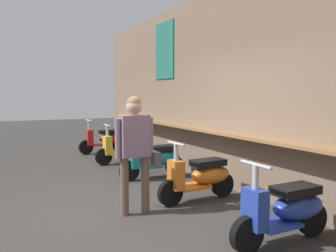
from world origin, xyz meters
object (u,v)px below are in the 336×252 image
Objects in this scene: scooter_blue at (287,209)px; scooter_teal at (156,159)px; scooter_red at (106,139)px; scooter_orange at (202,176)px; scooter_yellow at (127,147)px; shopper_with_handbag at (136,143)px.

scooter_teal is at bearing -90.06° from scooter_blue.
scooter_red and scooter_blue have the same top height.
scooter_orange is (5.11, 0.00, 0.00)m from scooter_red.
scooter_yellow is at bearing 86.54° from scooter_red.
scooter_orange is at bearing -86.29° from shopper_with_handbag.
scooter_orange is at bearing -90.06° from scooter_blue.
scooter_red is 5.11m from scooter_orange.
shopper_with_handbag is at bearing 73.91° from scooter_red.
scooter_blue is at bearing 90.32° from scooter_yellow.
scooter_blue is at bearing 86.54° from scooter_red.
scooter_yellow is at bearing -90.06° from scooter_blue.
scooter_red is 1.00× the size of scooter_teal.
scooter_teal is 1.00× the size of scooter_orange.
scooter_blue is 0.84× the size of shopper_with_handbag.
scooter_orange is at bearing 91.19° from scooter_teal.
scooter_teal is 0.84× the size of shopper_with_handbag.
scooter_red is at bearing -13.53° from shopper_with_handbag.
shopper_with_handbag reaches higher than scooter_blue.
scooter_orange is 1.79m from scooter_blue.
scooter_teal is 1.00× the size of scooter_blue.
scooter_yellow is at bearing -92.50° from scooter_orange.
scooter_teal is 2.22m from shopper_with_handbag.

